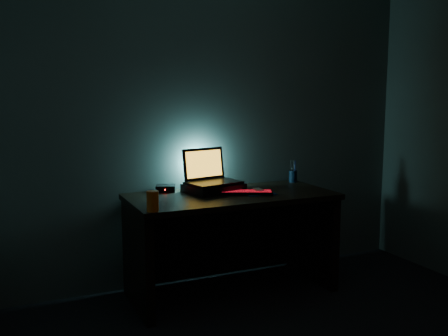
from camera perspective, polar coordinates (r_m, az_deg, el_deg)
name	(u,v)px	position (r m, az deg, el deg)	size (l,w,h in m)	color
room	(394,146)	(2.23, 18.87, 2.42)	(3.50, 4.00, 2.50)	black
desk	(229,227)	(3.75, 0.52, -6.70)	(1.50, 0.70, 0.75)	black
riser	(214,188)	(3.72, -1.19, -2.28)	(0.40, 0.30, 0.06)	black
laptop	(210,175)	(3.75, -1.66, -0.81)	(0.43, 0.36, 0.26)	black
keyboard	(245,192)	(3.64, 2.39, -2.81)	(0.42, 0.28, 0.02)	black
mousepad	(258,193)	(3.68, 3.91, -2.86)	(0.22, 0.20, 0.00)	navy
mouse	(258,191)	(3.68, 3.91, -2.61)	(0.06, 0.09, 0.03)	gray
pen_cup	(293,176)	(4.17, 7.90, -0.95)	(0.07, 0.07, 0.10)	black
juice_glass	(153,201)	(3.12, -8.16, -3.77)	(0.07, 0.07, 0.13)	#FE5C0D
router	(166,188)	(3.76, -6.70, -2.32)	(0.17, 0.16, 0.05)	black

